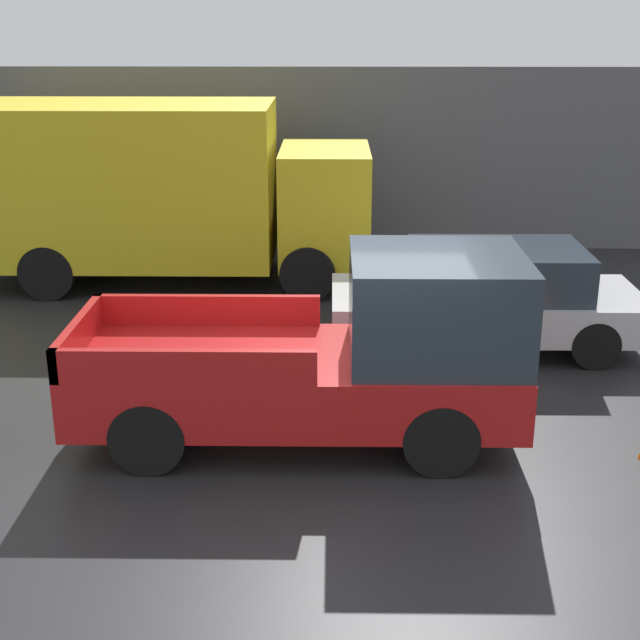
% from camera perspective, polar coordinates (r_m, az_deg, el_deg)
% --- Properties ---
extents(ground_plane, '(60.00, 60.00, 0.00)m').
position_cam_1_polar(ground_plane, '(10.49, 2.81, -7.67)').
color(ground_plane, '#232326').
extents(building_wall, '(28.00, 0.15, 3.70)m').
position_cam_1_polar(building_wall, '(18.62, 1.99, 10.23)').
color(building_wall, '#56565B').
rests_on(building_wall, ground).
extents(pickup_truck, '(5.06, 1.99, 2.21)m').
position_cam_1_polar(pickup_truck, '(10.15, 1.32, -2.28)').
color(pickup_truck, red).
rests_on(pickup_truck, ground).
extents(car, '(4.52, 1.91, 1.51)m').
position_cam_1_polar(car, '(13.30, 10.78, 1.48)').
color(car, silver).
rests_on(car, ground).
extents(delivery_truck, '(7.18, 2.63, 3.22)m').
position_cam_1_polar(delivery_truck, '(16.45, -10.47, 8.36)').
color(delivery_truck, gold).
rests_on(delivery_truck, ground).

